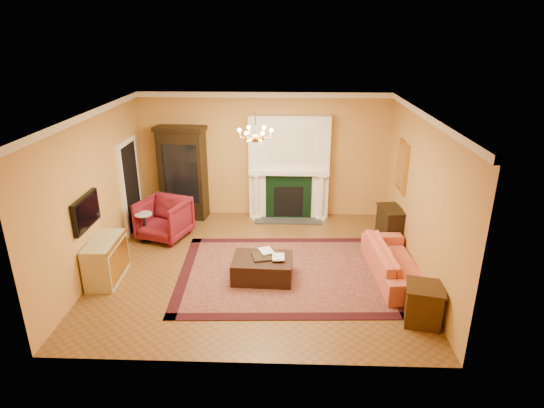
{
  "coord_description": "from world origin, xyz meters",
  "views": [
    {
      "loc": [
        0.58,
        -7.83,
        4.33
      ],
      "look_at": [
        0.28,
        0.3,
        1.2
      ],
      "focal_mm": 30.0,
      "sensor_mm": 36.0,
      "label": 1
    }
  ],
  "objects_px": {
    "commode": "(106,260)",
    "coral_sofa": "(396,257)",
    "wingback_armchair": "(164,217)",
    "pedestal_table": "(144,225)",
    "leather_ottoman": "(262,268)",
    "end_table": "(423,305)",
    "console_table": "(390,227)",
    "china_cabinet": "(183,175)"
  },
  "relations": [
    {
      "from": "leather_ottoman",
      "to": "coral_sofa",
      "type": "bearing_deg",
      "value": 6.03
    },
    {
      "from": "end_table",
      "to": "pedestal_table",
      "type": "bearing_deg",
      "value": 152.4
    },
    {
      "from": "commode",
      "to": "wingback_armchair",
      "type": "bearing_deg",
      "value": 69.64
    },
    {
      "from": "pedestal_table",
      "to": "wingback_armchair",
      "type": "bearing_deg",
      "value": 29.76
    },
    {
      "from": "china_cabinet",
      "to": "console_table",
      "type": "relative_size",
      "value": 2.75
    },
    {
      "from": "commode",
      "to": "pedestal_table",
      "type": "bearing_deg",
      "value": 79.96
    },
    {
      "from": "pedestal_table",
      "to": "coral_sofa",
      "type": "distance_m",
      "value": 5.26
    },
    {
      "from": "commode",
      "to": "console_table",
      "type": "height_order",
      "value": "commode"
    },
    {
      "from": "console_table",
      "to": "coral_sofa",
      "type": "bearing_deg",
      "value": -106.26
    },
    {
      "from": "china_cabinet",
      "to": "console_table",
      "type": "xyz_separation_m",
      "value": [
        4.71,
        -1.34,
        -0.68
      ]
    },
    {
      "from": "wingback_armchair",
      "to": "end_table",
      "type": "height_order",
      "value": "wingback_armchair"
    },
    {
      "from": "china_cabinet",
      "to": "pedestal_table",
      "type": "bearing_deg",
      "value": -103.82
    },
    {
      "from": "china_cabinet",
      "to": "commode",
      "type": "height_order",
      "value": "china_cabinet"
    },
    {
      "from": "wingback_armchair",
      "to": "leather_ottoman",
      "type": "height_order",
      "value": "wingback_armchair"
    },
    {
      "from": "commode",
      "to": "china_cabinet",
      "type": "bearing_deg",
      "value": 73.45
    },
    {
      "from": "pedestal_table",
      "to": "china_cabinet",
      "type": "bearing_deg",
      "value": 68.71
    },
    {
      "from": "china_cabinet",
      "to": "commode",
      "type": "distance_m",
      "value": 3.23
    },
    {
      "from": "commode",
      "to": "console_table",
      "type": "xyz_separation_m",
      "value": [
        5.51,
        1.71,
        -0.0
      ]
    },
    {
      "from": "commode",
      "to": "end_table",
      "type": "xyz_separation_m",
      "value": [
        5.45,
        -1.13,
        -0.08
      ]
    },
    {
      "from": "china_cabinet",
      "to": "console_table",
      "type": "bearing_deg",
      "value": -8.45
    },
    {
      "from": "console_table",
      "to": "leather_ottoman",
      "type": "distance_m",
      "value": 3.1
    },
    {
      "from": "commode",
      "to": "leather_ottoman",
      "type": "height_order",
      "value": "commode"
    },
    {
      "from": "coral_sofa",
      "to": "leather_ottoman",
      "type": "distance_m",
      "value": 2.48
    },
    {
      "from": "pedestal_table",
      "to": "coral_sofa",
      "type": "xyz_separation_m",
      "value": [
        5.1,
        -1.32,
        0.03
      ]
    },
    {
      "from": "wingback_armchair",
      "to": "leather_ottoman",
      "type": "bearing_deg",
      "value": -18.03
    },
    {
      "from": "wingback_armchair",
      "to": "end_table",
      "type": "bearing_deg",
      "value": -12.36
    },
    {
      "from": "commode",
      "to": "coral_sofa",
      "type": "relative_size",
      "value": 0.5
    },
    {
      "from": "pedestal_table",
      "to": "commode",
      "type": "xyz_separation_m",
      "value": [
        -0.23,
        -1.6,
        0.01
      ]
    },
    {
      "from": "china_cabinet",
      "to": "commode",
      "type": "bearing_deg",
      "value": -97.12
    },
    {
      "from": "commode",
      "to": "coral_sofa",
      "type": "xyz_separation_m",
      "value": [
        5.32,
        0.28,
        0.02
      ]
    },
    {
      "from": "china_cabinet",
      "to": "leather_ottoman",
      "type": "relative_size",
      "value": 1.98
    },
    {
      "from": "china_cabinet",
      "to": "wingback_armchair",
      "type": "relative_size",
      "value": 2.17
    },
    {
      "from": "coral_sofa",
      "to": "console_table",
      "type": "xyz_separation_m",
      "value": [
        0.19,
        1.44,
        -0.02
      ]
    },
    {
      "from": "wingback_armchair",
      "to": "coral_sofa",
      "type": "height_order",
      "value": "wingback_armchair"
    },
    {
      "from": "coral_sofa",
      "to": "leather_ottoman",
      "type": "relative_size",
      "value": 1.94
    },
    {
      "from": "pedestal_table",
      "to": "commode",
      "type": "relative_size",
      "value": 0.63
    },
    {
      "from": "china_cabinet",
      "to": "coral_sofa",
      "type": "distance_m",
      "value": 5.35
    },
    {
      "from": "wingback_armchair",
      "to": "console_table",
      "type": "xyz_separation_m",
      "value": [
        4.91,
        -0.1,
        -0.1
      ]
    },
    {
      "from": "leather_ottoman",
      "to": "end_table",
      "type": "bearing_deg",
      "value": -23.45
    },
    {
      "from": "china_cabinet",
      "to": "coral_sofa",
      "type": "relative_size",
      "value": 1.02
    },
    {
      "from": "china_cabinet",
      "to": "end_table",
      "type": "relative_size",
      "value": 3.48
    },
    {
      "from": "end_table",
      "to": "leather_ottoman",
      "type": "bearing_deg",
      "value": 154.29
    }
  ]
}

